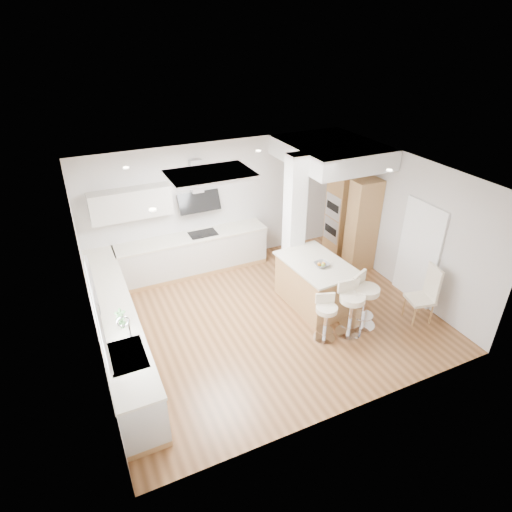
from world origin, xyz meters
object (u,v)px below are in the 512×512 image
bar_stool_c (364,298)px  dining_chair (426,292)px  bar_stool_a (326,316)px  bar_stool_b (351,306)px  peninsula (315,283)px

bar_stool_c → dining_chair: (1.16, -0.32, 0.00)m
bar_stool_a → bar_stool_b: (0.47, -0.06, 0.10)m
peninsula → bar_stool_c: (0.43, -0.98, 0.12)m
peninsula → bar_stool_a: (-0.40, -0.99, 0.01)m
bar_stool_b → dining_chair: (1.51, -0.25, 0.02)m
bar_stool_b → peninsula: bearing=99.5°
peninsula → bar_stool_a: 1.07m
bar_stool_a → dining_chair: 2.01m
peninsula → dining_chair: size_ratio=1.43×
bar_stool_c → dining_chair: 1.20m
peninsula → bar_stool_b: size_ratio=1.56×
bar_stool_a → bar_stool_b: 0.49m
bar_stool_a → bar_stool_b: bar_stool_b is taller
dining_chair → bar_stool_b: bearing=-177.1°
bar_stool_b → bar_stool_c: bar_stool_c is taller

